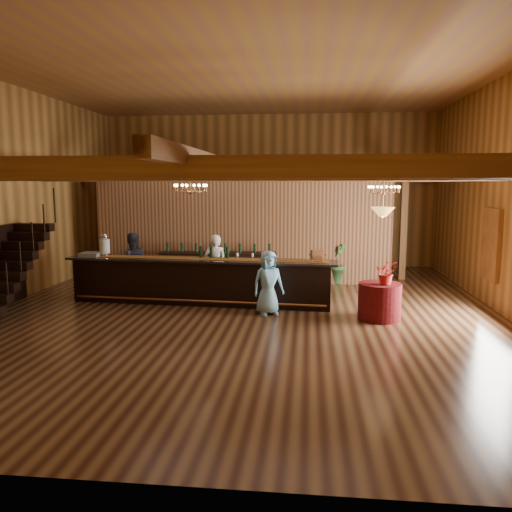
# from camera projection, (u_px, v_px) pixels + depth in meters

# --- Properties ---
(floor) EXTENTS (14.00, 14.00, 0.00)m
(floor) POSITION_uv_depth(u_px,v_px,m) (243.00, 311.00, 11.91)
(floor) COLOR brown
(floor) RESTS_ON ground
(ceiling) EXTENTS (14.00, 14.00, 0.00)m
(ceiling) POSITION_uv_depth(u_px,v_px,m) (242.00, 71.00, 11.12)
(ceiling) COLOR olive
(ceiling) RESTS_ON wall_back
(wall_back) EXTENTS (12.00, 0.10, 5.50)m
(wall_back) POSITION_uv_depth(u_px,v_px,m) (267.00, 191.00, 18.40)
(wall_back) COLOR #A87335
(wall_back) RESTS_ON floor
(wall_front) EXTENTS (12.00, 0.10, 5.50)m
(wall_front) POSITION_uv_depth(u_px,v_px,m) (142.00, 211.00, 4.63)
(wall_front) COLOR #A87335
(wall_front) RESTS_ON floor
(beam_grid) EXTENTS (11.90, 13.90, 0.39)m
(beam_grid) POSITION_uv_depth(u_px,v_px,m) (245.00, 174.00, 11.94)
(beam_grid) COLOR #9E6A2F
(beam_grid) RESTS_ON wall_left
(support_posts) EXTENTS (9.20, 10.20, 3.20)m
(support_posts) POSITION_uv_depth(u_px,v_px,m) (239.00, 247.00, 11.19)
(support_posts) COLOR #9E6A2F
(support_posts) RESTS_ON floor
(partition_wall) EXTENTS (9.00, 0.18, 3.10)m
(partition_wall) POSITION_uv_depth(u_px,v_px,m) (241.00, 232.00, 15.18)
(partition_wall) COLOR #92603A
(partition_wall) RESTS_ON floor
(window_right_back) EXTENTS (0.12, 1.05, 1.75)m
(window_right_back) POSITION_uv_depth(u_px,v_px,m) (491.00, 244.00, 12.05)
(window_right_back) COLOR white
(window_right_back) RESTS_ON wall_right
(staircase) EXTENTS (1.00, 2.80, 2.00)m
(staircase) POSITION_uv_depth(u_px,v_px,m) (6.00, 270.00, 11.61)
(staircase) COLOR black
(staircase) RESTS_ON floor
(backroom_boxes) EXTENTS (4.10, 0.60, 1.10)m
(backroom_boxes) POSITION_uv_depth(u_px,v_px,m) (255.00, 256.00, 17.28)
(backroom_boxes) COLOR black
(backroom_boxes) RESTS_ON floor
(tasting_bar) EXTENTS (6.88, 1.29, 1.15)m
(tasting_bar) POSITION_uv_depth(u_px,v_px,m) (200.00, 281.00, 12.56)
(tasting_bar) COLOR black
(tasting_bar) RESTS_ON floor
(beverage_dispenser) EXTENTS (0.26, 0.26, 0.60)m
(beverage_dispenser) POSITION_uv_depth(u_px,v_px,m) (105.00, 245.00, 12.92)
(beverage_dispenser) COLOR silver
(beverage_dispenser) RESTS_ON tasting_bar
(glass_rack_tray) EXTENTS (0.50, 0.50, 0.10)m
(glass_rack_tray) POSITION_uv_depth(u_px,v_px,m) (91.00, 254.00, 12.90)
(glass_rack_tray) COLOR gray
(glass_rack_tray) RESTS_ON tasting_bar
(raffle_drum) EXTENTS (0.34, 0.24, 0.30)m
(raffle_drum) POSITION_uv_depth(u_px,v_px,m) (317.00, 255.00, 11.92)
(raffle_drum) COLOR #A36131
(raffle_drum) RESTS_ON tasting_bar
(bar_bottle_0) EXTENTS (0.07, 0.07, 0.30)m
(bar_bottle_0) POSITION_uv_depth(u_px,v_px,m) (201.00, 252.00, 12.59)
(bar_bottle_0) COLOR black
(bar_bottle_0) RESTS_ON tasting_bar
(bar_bottle_1) EXTENTS (0.07, 0.07, 0.30)m
(bar_bottle_1) POSITION_uv_depth(u_px,v_px,m) (211.00, 252.00, 12.55)
(bar_bottle_1) COLOR black
(bar_bottle_1) RESTS_ON tasting_bar
(bar_bottle_2) EXTENTS (0.07, 0.07, 0.30)m
(bar_bottle_2) POSITION_uv_depth(u_px,v_px,m) (227.00, 253.00, 12.48)
(bar_bottle_2) COLOR black
(bar_bottle_2) RESTS_ON tasting_bar
(backbar_shelf) EXTENTS (3.50, 0.80, 0.98)m
(backbar_shelf) POSITION_uv_depth(u_px,v_px,m) (218.00, 269.00, 14.89)
(backbar_shelf) COLOR black
(backbar_shelf) RESTS_ON floor
(round_table) EXTENTS (0.95, 0.95, 0.82)m
(round_table) POSITION_uv_depth(u_px,v_px,m) (379.00, 301.00, 11.09)
(round_table) COLOR #41020C
(round_table) RESTS_ON floor
(chandelier_left) EXTENTS (0.80, 0.80, 0.45)m
(chandelier_left) POSITION_uv_depth(u_px,v_px,m) (191.00, 188.00, 11.96)
(chandelier_left) COLOR #A76535
(chandelier_left) RESTS_ON beam_grid
(chandelier_right) EXTENTS (0.80, 0.80, 0.49)m
(chandelier_right) POSITION_uv_depth(u_px,v_px,m) (384.00, 189.00, 12.73)
(chandelier_right) COLOR #A76535
(chandelier_right) RESTS_ON beam_grid
(pendant_lamp) EXTENTS (0.52, 0.52, 0.90)m
(pendant_lamp) POSITION_uv_depth(u_px,v_px,m) (383.00, 212.00, 10.80)
(pendant_lamp) COLOR #A76535
(pendant_lamp) RESTS_ON beam_grid
(bartender) EXTENTS (0.62, 0.41, 1.69)m
(bartender) POSITION_uv_depth(u_px,v_px,m) (216.00, 266.00, 13.18)
(bartender) COLOR white
(bartender) RESTS_ON floor
(staff_second) EXTENTS (1.01, 0.92, 1.69)m
(staff_second) POSITION_uv_depth(u_px,v_px,m) (132.00, 264.00, 13.53)
(staff_second) COLOR #272736
(staff_second) RESTS_ON floor
(guest) EXTENTS (0.86, 0.75, 1.49)m
(guest) POSITION_uv_depth(u_px,v_px,m) (268.00, 283.00, 11.48)
(guest) COLOR #87CAED
(guest) RESTS_ON floor
(floor_plant) EXTENTS (0.71, 0.58, 1.24)m
(floor_plant) POSITION_uv_depth(u_px,v_px,m) (340.00, 263.00, 15.07)
(floor_plant) COLOR #33602E
(floor_plant) RESTS_ON floor
(table_flowers) EXTENTS (0.52, 0.46, 0.54)m
(table_flowers) POSITION_uv_depth(u_px,v_px,m) (387.00, 273.00, 10.85)
(table_flowers) COLOR red
(table_flowers) RESTS_ON round_table
(table_vase) EXTENTS (0.17, 0.17, 0.28)m
(table_vase) POSITION_uv_depth(u_px,v_px,m) (387.00, 278.00, 10.86)
(table_vase) COLOR #A76535
(table_vase) RESTS_ON round_table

